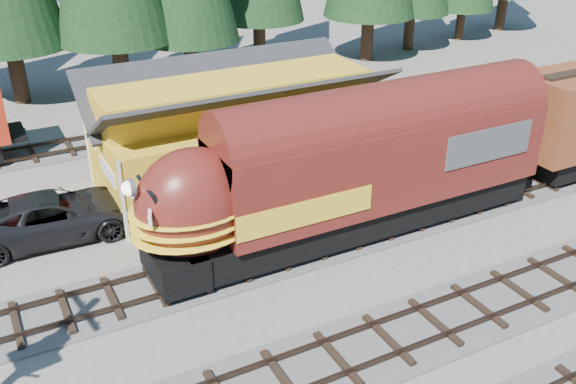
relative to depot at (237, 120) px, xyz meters
name	(u,v)px	position (x,y,z in m)	size (l,w,h in m)	color
ground	(367,302)	(0.00, -10.50, -2.96)	(120.00, 120.00, 0.00)	#6B665B
track_siding	(503,190)	(10.00, -6.50, -2.90)	(68.00, 3.20, 0.33)	#4C4947
depot	(237,120)	(0.00, 0.00, 0.00)	(12.80, 7.00, 5.30)	gold
locomotive	(343,176)	(1.45, -6.50, -0.32)	(16.71, 3.32, 4.54)	black
pickup_truck_a	(54,216)	(-8.35, -1.26, -2.06)	(3.00, 6.50, 1.81)	black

